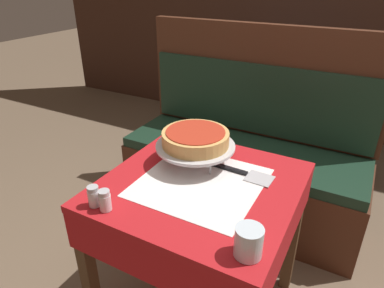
{
  "coord_description": "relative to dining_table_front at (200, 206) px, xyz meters",
  "views": [
    {
      "loc": [
        0.5,
        -0.99,
        1.46
      ],
      "look_at": [
        -0.09,
        0.1,
        0.83
      ],
      "focal_mm": 32.0,
      "sensor_mm": 36.0,
      "label": 1
    }
  ],
  "objects": [
    {
      "name": "dining_table_front",
      "position": [
        0.0,
        0.0,
        0.0
      ],
      "size": [
        0.73,
        0.73,
        0.73
      ],
      "color": "red",
      "rests_on": "ground_plane"
    },
    {
      "name": "dining_table_rear",
      "position": [
        -0.23,
        1.83,
        0.01
      ],
      "size": [
        0.8,
        0.8,
        0.73
      ],
      "color": "#194799",
      "rests_on": "ground_plane"
    },
    {
      "name": "booth_bench",
      "position": [
        -0.11,
        0.83,
        -0.27
      ],
      "size": [
        1.48,
        0.53,
        1.18
      ],
      "color": "#4C2819",
      "rests_on": "ground_plane"
    },
    {
      "name": "back_wall_panel",
      "position": [
        0.0,
        2.37,
        0.59
      ],
      "size": [
        6.0,
        0.04,
        2.4
      ],
      "primitive_type": "cube",
      "color": "#3D2319",
      "rests_on": "ground_plane"
    },
    {
      "name": "pizza_pan_stand",
      "position": [
        -0.09,
        0.13,
        0.19
      ],
      "size": [
        0.33,
        0.33,
        0.08
      ],
      "color": "#ADADB2",
      "rests_on": "dining_table_front"
    },
    {
      "name": "deep_dish_pizza",
      "position": [
        -0.09,
        0.13,
        0.23
      ],
      "size": [
        0.28,
        0.28,
        0.06
      ],
      "color": "tan",
      "rests_on": "pizza_pan_stand"
    },
    {
      "name": "pizza_server",
      "position": [
        0.12,
        0.13,
        0.12
      ],
      "size": [
        0.27,
        0.09,
        0.01
      ],
      "color": "#BCBCC1",
      "rests_on": "dining_table_front"
    },
    {
      "name": "water_glass_near",
      "position": [
        0.29,
        -0.27,
        0.16
      ],
      "size": [
        0.08,
        0.08,
        0.09
      ],
      "color": "silver",
      "rests_on": "dining_table_front"
    },
    {
      "name": "salt_shaker",
      "position": [
        -0.26,
        -0.31,
        0.15
      ],
      "size": [
        0.04,
        0.04,
        0.08
      ],
      "color": "silver",
      "rests_on": "dining_table_front"
    },
    {
      "name": "pepper_shaker",
      "position": [
        -0.21,
        -0.31,
        0.15
      ],
      "size": [
        0.04,
        0.04,
        0.08
      ],
      "color": "silver",
      "rests_on": "dining_table_front"
    },
    {
      "name": "condiment_caddy",
      "position": [
        -0.23,
        1.85,
        0.16
      ],
      "size": [
        0.12,
        0.12,
        0.14
      ],
      "color": "black",
      "rests_on": "dining_table_rear"
    }
  ]
}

